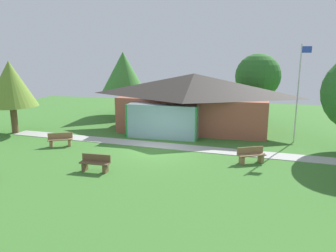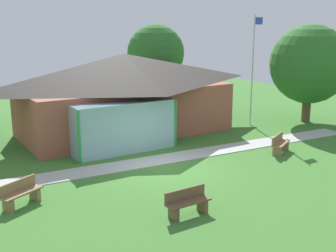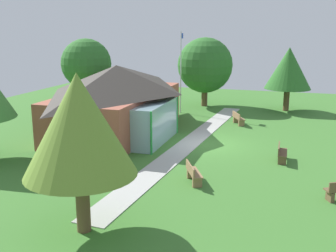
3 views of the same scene
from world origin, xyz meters
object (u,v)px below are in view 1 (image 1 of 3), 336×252
at_px(flagpole, 298,90).
at_px(tree_behind_pavilion_left, 123,73).
at_px(pavilion, 192,101).
at_px(bench_mid_right, 251,156).
at_px(bench_front_center, 95,163).
at_px(bench_mid_left, 60,140).
at_px(tree_behind_pavilion_right, 258,77).
at_px(tree_west_hedge, 11,84).

distance_m(flagpole, tree_behind_pavilion_left, 16.09).
relative_size(pavilion, bench_mid_right, 7.67).
relative_size(bench_front_center, tree_behind_pavilion_left, 0.25).
height_order(bench_mid_right, tree_behind_pavilion_left, tree_behind_pavilion_left).
bearing_deg(bench_mid_left, bench_front_center, 113.07).
xyz_separation_m(bench_front_center, tree_behind_pavilion_left, (-4.44, 14.82, 3.64)).
xyz_separation_m(bench_mid_right, tree_behind_pavilion_left, (-11.88, 11.60, 3.64)).
bearing_deg(tree_behind_pavilion_right, flagpole, -70.85).
height_order(pavilion, bench_mid_right, pavilion).
bearing_deg(flagpole, tree_behind_pavilion_left, 155.56).
height_order(flagpole, tree_behind_pavilion_right, flagpole).
xyz_separation_m(bench_mid_right, bench_mid_left, (-11.65, 0.31, 0.00)).
bearing_deg(flagpole, bench_mid_left, -162.17).
xyz_separation_m(flagpole, bench_front_center, (-10.20, -8.17, -3.06)).
bearing_deg(bench_mid_right, bench_front_center, -3.54).
distance_m(tree_west_hedge, tree_behind_pavilion_right, 19.59).
bearing_deg(pavilion, bench_mid_left, -137.11).
distance_m(pavilion, flagpole, 7.59).
xyz_separation_m(bench_mid_left, tree_behind_pavilion_right, (12.02, 11.53, 3.45)).
bearing_deg(bench_front_center, bench_mid_right, -157.72).
bearing_deg(pavilion, tree_behind_pavilion_right, 45.19).
bearing_deg(tree_behind_pavilion_left, bench_mid_left, -88.85).
distance_m(flagpole, tree_behind_pavilion_right, 7.31).
height_order(bench_front_center, tree_west_hedge, tree_west_hedge).
height_order(tree_west_hedge, tree_behind_pavilion_right, tree_behind_pavilion_right).
bearing_deg(flagpole, bench_mid_right, -119.15).
distance_m(flagpole, bench_front_center, 13.42).
relative_size(bench_mid_right, bench_mid_left, 1.00).
distance_m(pavilion, tree_west_hedge, 13.31).
distance_m(bench_mid_left, tree_west_hedge, 6.65).
bearing_deg(pavilion, bench_mid_right, -57.57).
height_order(tree_behind_pavilion_left, tree_behind_pavilion_right, tree_behind_pavilion_left).
relative_size(pavilion, bench_front_center, 7.82).
height_order(flagpole, tree_behind_pavilion_left, flagpole).
bearing_deg(pavilion, tree_behind_pavilion_left, 148.28).
bearing_deg(tree_behind_pavilion_right, bench_front_center, -117.37).
bearing_deg(bench_mid_left, tree_behind_pavilion_right, -163.10).
height_order(bench_front_center, tree_behind_pavilion_left, tree_behind_pavilion_left).
xyz_separation_m(bench_mid_right, bench_front_center, (-7.44, -3.23, 0.00)).
bearing_deg(tree_behind_pavilion_right, pavilion, -134.81).
distance_m(pavilion, tree_behind_pavilion_right, 7.01).
bearing_deg(bench_mid_right, tree_west_hedge, -36.05).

